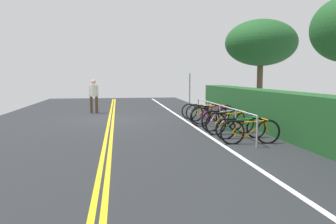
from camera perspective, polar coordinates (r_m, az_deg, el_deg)
ground_plane at (r=15.01m, az=-9.56°, el=-1.28°), size 28.51×10.56×0.05m
centre_line_yellow_inner at (r=15.01m, az=-9.86°, el=-1.18°), size 25.66×0.10×0.00m
centre_line_yellow_outer at (r=15.00m, az=-9.25°, el=-1.17°), size 25.66×0.10×0.00m
bike_lane_stripe_white at (r=15.27m, az=2.22°, el=-0.97°), size 25.66×0.12×0.00m
bike_rack at (r=12.24m, az=8.75°, el=0.26°), size 6.63×0.05×0.86m
bicycle_0 at (r=14.89m, az=5.71°, el=0.12°), size 0.62×1.74×0.72m
bicycle_1 at (r=14.19m, az=6.49°, el=-0.12°), size 0.46×1.72×0.75m
bicycle_2 at (r=13.41m, az=7.64°, el=-0.42°), size 0.46×1.81×0.79m
bicycle_3 at (r=12.69m, az=7.60°, el=-0.81°), size 0.50×1.69×0.78m
bicycle_4 at (r=11.89m, az=9.34°, el=-1.34°), size 0.57×1.72×0.77m
bicycle_5 at (r=11.20m, az=10.45°, el=-1.79°), size 0.50×1.79×0.78m
bicycle_6 at (r=10.47m, az=12.21°, el=-2.63°), size 0.46×1.66×0.68m
bicycle_7 at (r=9.67m, az=13.69°, el=-3.25°), size 0.46×1.74×0.73m
pedestrian at (r=17.51m, az=-12.42°, el=3.02°), size 0.32×0.48×1.70m
sign_post_near at (r=15.94m, az=3.67°, el=3.74°), size 0.36×0.08×2.02m
hedge_backdrop at (r=11.47m, az=18.78°, el=-0.19°), size 15.58×0.99×1.38m
tree_near_left at (r=17.77m, az=15.40°, el=11.14°), size 3.54×3.54×4.67m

